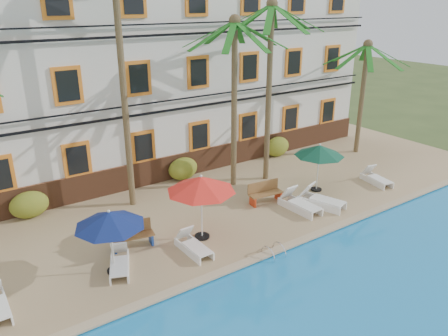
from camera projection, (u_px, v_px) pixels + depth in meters
ground at (264, 244)px, 16.05m from camera, size 100.00×100.00×0.00m
pool_deck at (195, 194)px, 19.85m from camera, size 30.00×12.00×0.25m
pool_coping at (281, 248)px, 15.26m from camera, size 30.00×0.35×0.06m
hotel_building at (141, 65)px, 21.79m from camera, size 25.40×6.44×10.22m
palm_b at (121, 56)px, 16.42m from camera, size 4.49×4.49×9.83m
palm_c at (234, 80)px, 18.88m from camera, size 4.49×4.49×7.61m
palm_d at (270, 68)px, 19.42m from camera, size 4.49×4.49×8.25m
palm_e at (364, 80)px, 23.58m from camera, size 4.49×4.49×6.22m
shrub_left at (29, 205)px, 17.32m from camera, size 1.50×0.90×1.10m
shrub_mid at (183, 169)px, 21.01m from camera, size 1.50×0.90×1.10m
shrub_right at (277, 147)px, 24.16m from camera, size 1.50×0.90×1.10m
umbrella_blue at (109, 219)px, 13.35m from camera, size 2.20×2.20×2.21m
umbrella_red at (201, 184)px, 15.26m from camera, size 2.48×2.48×2.48m
umbrella_green at (319, 151)px, 19.32m from camera, size 2.23×2.23×2.24m
lounger_b at (119, 263)px, 14.04m from camera, size 1.17×1.74×0.77m
lounger_c at (193, 245)px, 15.02m from camera, size 0.65×1.69×0.79m
lounger_d at (299, 203)px, 18.03m from camera, size 0.80×1.96×0.91m
lounger_e at (320, 199)px, 18.36m from camera, size 1.28×2.09×0.93m
lounger_f at (376, 178)px, 20.67m from camera, size 0.90×1.76×0.79m
bench_left at (132, 234)px, 15.29m from camera, size 1.56×0.73×0.93m
bench_right at (265, 192)px, 18.65m from camera, size 1.54×0.64×0.93m
pool_ladder at (274, 254)px, 14.97m from camera, size 0.54×0.74×0.74m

